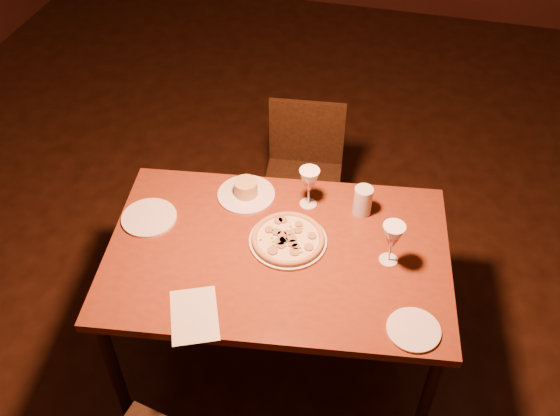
# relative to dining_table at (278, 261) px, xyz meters

# --- Properties ---
(floor) EXTENTS (7.00, 7.00, 0.00)m
(floor) POSITION_rel_dining_table_xyz_m (0.12, 0.10, -0.65)
(floor) COLOR #321B10
(floor) RESTS_ON ground
(dining_table) EXTENTS (1.44, 1.03, 0.71)m
(dining_table) POSITION_rel_dining_table_xyz_m (0.00, 0.00, 0.00)
(dining_table) COLOR maroon
(dining_table) RESTS_ON floor
(chair_far) EXTENTS (0.42, 0.42, 0.79)m
(chair_far) POSITION_rel_dining_table_xyz_m (-0.07, 0.80, -0.21)
(chair_far) COLOR black
(chair_far) RESTS_ON floor
(pizza_plate) EXTENTS (0.31, 0.31, 0.03)m
(pizza_plate) POSITION_rel_dining_table_xyz_m (0.03, 0.06, 0.08)
(pizza_plate) COLOR white
(pizza_plate) RESTS_ON dining_table
(ramekin_saucer) EXTENTS (0.24, 0.24, 0.08)m
(ramekin_saucer) POSITION_rel_dining_table_xyz_m (-0.21, 0.27, 0.09)
(ramekin_saucer) COLOR white
(ramekin_saucer) RESTS_ON dining_table
(wine_glass_far) EXTENTS (0.08, 0.08, 0.18)m
(wine_glass_far) POSITION_rel_dining_table_xyz_m (0.06, 0.29, 0.16)
(wine_glass_far) COLOR #C76253
(wine_glass_far) RESTS_ON dining_table
(wine_glass_right) EXTENTS (0.08, 0.08, 0.19)m
(wine_glass_right) POSITION_rel_dining_table_xyz_m (0.42, 0.06, 0.16)
(wine_glass_right) COLOR #C76253
(wine_glass_right) RESTS_ON dining_table
(water_tumbler) EXTENTS (0.08, 0.08, 0.13)m
(water_tumbler) POSITION_rel_dining_table_xyz_m (0.28, 0.29, 0.13)
(water_tumbler) COLOR silver
(water_tumbler) RESTS_ON dining_table
(side_plate_left) EXTENTS (0.22, 0.22, 0.01)m
(side_plate_left) POSITION_rel_dining_table_xyz_m (-0.55, 0.04, 0.07)
(side_plate_left) COLOR white
(side_plate_left) RESTS_ON dining_table
(side_plate_near) EXTENTS (0.19, 0.19, 0.01)m
(side_plate_near) POSITION_rel_dining_table_xyz_m (0.55, -0.24, 0.07)
(side_plate_near) COLOR white
(side_plate_near) RESTS_ON dining_table
(menu_card) EXTENTS (0.25, 0.29, 0.00)m
(menu_card) POSITION_rel_dining_table_xyz_m (-0.21, -0.37, 0.06)
(menu_card) COLOR beige
(menu_card) RESTS_ON dining_table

